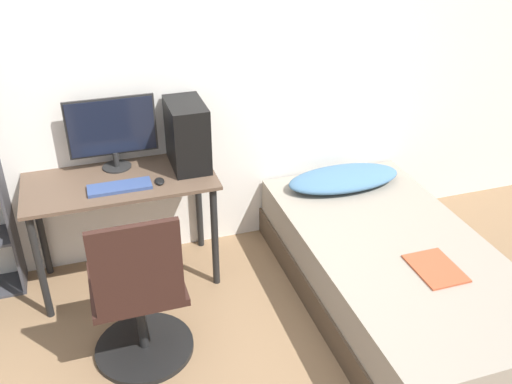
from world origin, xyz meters
The scene contains 11 objects.
ground_plane centered at (0.00, 0.00, 0.00)m, with size 14.00×14.00×0.00m, color #846647.
wall_back centered at (0.00, 1.33, 1.25)m, with size 8.00×0.05×2.50m.
desk centered at (-0.26, 1.03, 0.61)m, with size 1.13×0.54×0.73m.
office_chair centered at (-0.27, 0.29, 0.37)m, with size 0.54×0.54×0.96m.
bed centered at (1.24, 0.29, 0.21)m, with size 1.06×2.03×0.43m.
pillow centered at (1.24, 1.04, 0.48)m, with size 0.80×0.36×0.11m.
magazine centered at (1.31, 0.02, 0.43)m, with size 0.24×0.32×0.01m.
monitor centered at (-0.25, 1.20, 0.98)m, with size 0.53×0.18×0.45m.
keyboard centered at (-0.27, 0.92, 0.74)m, with size 0.36×0.13×0.02m.
pc_tower centered at (0.18, 1.10, 0.93)m, with size 0.22×0.37×0.41m.
mouse centered at (-0.04, 0.92, 0.74)m, with size 0.06×0.09×0.02m.
Camera 1 is at (-0.40, -2.07, 2.35)m, focal length 40.00 mm.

